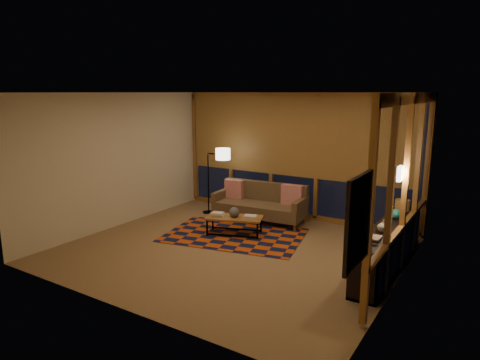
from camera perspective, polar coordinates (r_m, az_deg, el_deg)
The scene contains 21 objects.
floor at distance 7.60m, azimuth -1.03°, elevation -9.23°, with size 5.50×5.00×0.01m, color olive.
ceiling at distance 7.10m, azimuth -1.11°, elevation 11.59°, with size 5.50×5.00×0.01m, color white.
walls at distance 7.22m, azimuth -1.07°, elevation 0.82°, with size 5.51×5.01×2.70m.
window_wall_back at distance 9.32m, azimuth 7.17°, elevation 3.20°, with size 5.30×0.16×2.60m, color olive, non-canonical shape.
window_wall_right at distance 6.78m, azimuth 21.21°, elevation -0.70°, with size 0.16×3.70×2.60m, color olive, non-canonical shape.
wall_art at distance 4.43m, azimuth 15.39°, elevation -5.28°, with size 0.06×0.74×0.94m, color #ED3338, non-canonical shape.
wall_sconce at distance 6.61m, azimuth 20.57°, elevation 0.81°, with size 0.12×0.18×0.22m, color white, non-canonical shape.
sofa at distance 9.10m, azimuth 2.60°, elevation -3.08°, with size 1.92×0.78×0.79m, color brown, non-canonical shape.
pillow_left at distance 9.47m, azimuth -0.80°, elevation -1.19°, with size 0.42×0.14×0.42m, color #AF0B0C, non-canonical shape.
pillow_right at distance 8.97m, azimuth 6.94°, elevation -1.92°, with size 0.44×0.15×0.44m, color #AF0B0C, non-canonical shape.
area_rug at distance 8.29m, azimuth -0.77°, elevation -7.36°, with size 2.57×1.71×0.01m, color #B3410F.
coffee_table at distance 8.30m, azimuth -0.76°, elevation -6.10°, with size 1.06×0.49×0.35m, color olive, non-canonical shape.
book_stack_a at distance 8.31m, azimuth -2.94°, elevation -4.54°, with size 0.25×0.20×0.07m, color silver, non-canonical shape.
book_stack_b at distance 8.19m, azimuth 1.45°, elevation -4.85°, with size 0.24×0.19×0.05m, color silver, non-canonical shape.
ceramic_pot at distance 8.20m, azimuth -0.76°, elevation -4.29°, with size 0.20×0.20×0.20m, color black.
floor_lamp at distance 9.66m, azimuth -4.26°, elevation -0.08°, with size 0.50×0.33×1.50m, color black, non-canonical shape.
bookshelf at distance 7.14m, azimuth 19.21°, elevation -8.28°, with size 0.40×2.82×0.70m, color black, non-canonical shape.
basket at distance 7.89m, azimuth 20.84°, elevation -3.14°, with size 0.25×0.25×0.19m, color #A98137.
teal_bowl at distance 7.33m, azimuth 20.05°, elevation -4.28°, with size 0.16×0.16×0.16m, color #1E7E72.
vase at distance 6.60m, azimuth 18.60°, elevation -5.79°, with size 0.18×0.18×0.19m, color beige.
shelf_book_stack at distance 6.16m, azimuth 17.43°, elevation -7.57°, with size 0.16×0.23×0.07m, color silver, non-canonical shape.
Camera 1 is at (3.90, -5.93, 2.71)m, focal length 32.00 mm.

